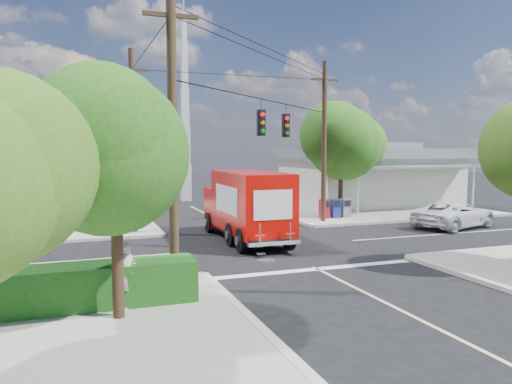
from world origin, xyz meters
TOP-DOWN VIEW (x-y plane):
  - ground at (0.00, 0.00)m, footprint 120.00×120.00m
  - sidewalk_ne at (10.88, 10.88)m, footprint 14.12×14.12m
  - sidewalk_nw at (-10.88, 10.88)m, footprint 14.12×14.12m
  - road_markings at (0.00, -1.47)m, footprint 32.00×32.00m
  - building_ne at (12.50, 11.97)m, footprint 11.80×10.20m
  - building_nw at (-12.00, 12.46)m, footprint 10.80×10.20m
  - radio_tower at (0.50, 20.00)m, footprint 0.80×0.80m
  - tree_sw_front at (-6.99, -7.54)m, footprint 3.88×3.78m
  - tree_ne_front at (7.21, 6.76)m, footprint 4.21×4.14m
  - tree_ne_back at (9.81, 8.96)m, footprint 3.77×3.66m
  - palm_nw_front at (-7.50, 7.50)m, footprint 3.01×3.08m
  - palm_nw_back at (-9.50, 9.00)m, footprint 3.01×3.08m
  - utility_poles at (-1.58, 1.60)m, footprint 12.00×10.68m
  - picket_fence at (-7.80, -5.60)m, footprint 5.94×0.06m
  - hedge_sw at (-8.00, -6.40)m, footprint 6.20×1.20m
  - vending_boxes at (6.50, 6.20)m, footprint 1.90×0.50m
  - delivery_truck at (-0.57, 1.72)m, footprint 2.44×7.41m
  - parked_car at (11.12, 1.51)m, footprint 5.60×3.79m
  - pedestrian at (-6.71, -6.84)m, footprint 0.72×0.74m

SIDE VIEW (x-z plane):
  - ground at x=0.00m, z-range 0.00..0.00m
  - road_markings at x=0.00m, z-range 0.00..0.01m
  - sidewalk_ne at x=10.88m, z-range 0.00..0.14m
  - sidewalk_nw at x=-10.88m, z-range 0.00..0.14m
  - picket_fence at x=-7.80m, z-range 0.18..1.18m
  - hedge_sw at x=-8.00m, z-range 0.14..1.24m
  - vending_boxes at x=6.50m, z-range 0.14..1.24m
  - parked_car at x=11.12m, z-range 0.00..1.43m
  - pedestrian at x=-6.71m, z-range 0.14..1.85m
  - delivery_truck at x=-0.57m, z-range 0.03..3.21m
  - building_nw at x=-12.00m, z-range 0.07..4.37m
  - building_ne at x=12.50m, z-range 0.07..4.57m
  - tree_ne_back at x=9.81m, z-range 1.27..7.10m
  - tree_sw_front at x=-6.99m, z-range 1.32..7.35m
  - palm_nw_back at x=-9.50m, z-range 2.08..7.27m
  - utility_poles at x=-1.58m, z-range 0.17..9.17m
  - tree_ne_front at x=7.21m, z-range 1.44..8.09m
  - palm_nw_front at x=-7.50m, z-range 2.25..7.84m
  - radio_tower at x=0.50m, z-range -2.86..14.14m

